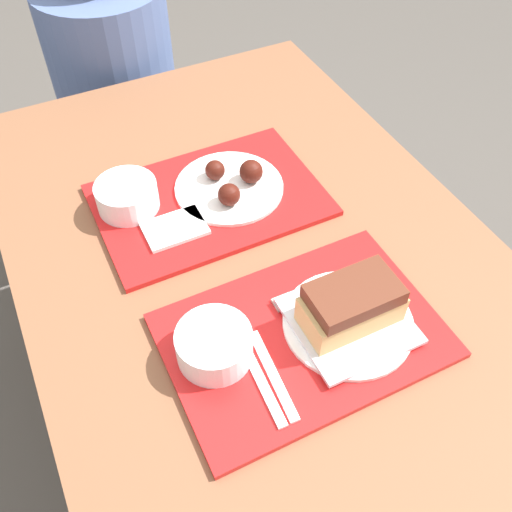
{
  "coord_description": "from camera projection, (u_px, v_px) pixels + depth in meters",
  "views": [
    {
      "loc": [
        -0.32,
        -0.59,
        1.56
      ],
      "look_at": [
        -0.02,
        0.01,
        0.78
      ],
      "focal_mm": 40.0,
      "sensor_mm": 36.0,
      "label": 1
    }
  ],
  "objects": [
    {
      "name": "plastic_fork_near",
      "position": [
        260.0,
        380.0,
        0.89
      ],
      "size": [
        0.02,
        0.17,
        0.0
      ],
      "color": "white",
      "rests_on": "tray_near"
    },
    {
      "name": "ground_plane",
      "position": [
        265.0,
        439.0,
        1.61
      ],
      "size": [
        12.0,
        12.0,
        0.0
      ],
      "primitive_type": "plane",
      "color": "#4C4742"
    },
    {
      "name": "wings_plate_far",
      "position": [
        231.0,
        184.0,
        1.17
      ],
      "size": [
        0.23,
        0.23,
        0.06
      ],
      "color": "white",
      "rests_on": "tray_far"
    },
    {
      "name": "person_seated_across",
      "position": [
        110.0,
        56.0,
        1.64
      ],
      "size": [
        0.36,
        0.36,
        0.68
      ],
      "color": "#4C6093",
      "rests_on": "picnic_bench_far"
    },
    {
      "name": "tray_far",
      "position": [
        209.0,
        200.0,
        1.17
      ],
      "size": [
        0.45,
        0.31,
        0.01
      ],
      "color": "red",
      "rests_on": "picnic_table"
    },
    {
      "name": "bowl_coleslaw_near",
      "position": [
        214.0,
        344.0,
        0.9
      ],
      "size": [
        0.12,
        0.12,
        0.06
      ],
      "color": "silver",
      "rests_on": "tray_near"
    },
    {
      "name": "plastic_knife_near",
      "position": [
        273.0,
        375.0,
        0.9
      ],
      "size": [
        0.03,
        0.17,
        0.0
      ],
      "color": "white",
      "rests_on": "tray_near"
    },
    {
      "name": "picnic_bench_far",
      "position": [
        139.0,
        149.0,
        1.91
      ],
      "size": [
        0.84,
        0.28,
        0.42
      ],
      "color": "brown",
      "rests_on": "ground_plane"
    },
    {
      "name": "picnic_table",
      "position": [
        269.0,
        303.0,
        1.13
      ],
      "size": [
        0.88,
        1.47,
        0.74
      ],
      "color": "brown",
      "rests_on": "ground_plane"
    },
    {
      "name": "tray_near",
      "position": [
        303.0,
        335.0,
        0.96
      ],
      "size": [
        0.45,
        0.31,
        0.01
      ],
      "color": "red",
      "rests_on": "picnic_table"
    },
    {
      "name": "napkin_far",
      "position": [
        175.0,
        228.0,
        1.11
      ],
      "size": [
        0.12,
        0.08,
        0.01
      ],
      "color": "white",
      "rests_on": "tray_far"
    },
    {
      "name": "brisket_sandwich_plate",
      "position": [
        350.0,
        311.0,
        0.93
      ],
      "size": [
        0.22,
        0.22,
        0.1
      ],
      "color": "white",
      "rests_on": "tray_near"
    },
    {
      "name": "condiment_packet",
      "position": [
        284.0,
        302.0,
        0.99
      ],
      "size": [
        0.04,
        0.03,
        0.01
      ],
      "color": "#A59E93",
      "rests_on": "tray_near"
    },
    {
      "name": "bowl_coleslaw_far",
      "position": [
        127.0,
        195.0,
        1.13
      ],
      "size": [
        0.12,
        0.12,
        0.06
      ],
      "color": "silver",
      "rests_on": "tray_far"
    }
  ]
}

